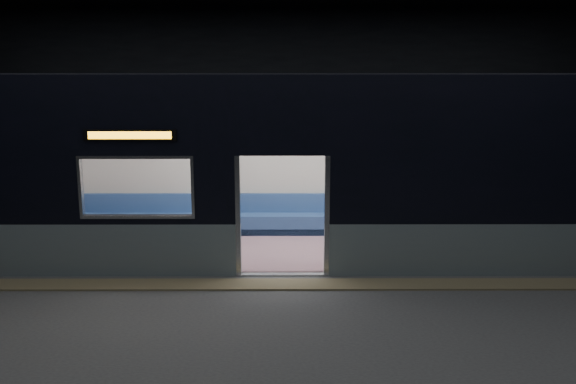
{
  "coord_description": "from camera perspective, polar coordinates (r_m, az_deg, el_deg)",
  "views": [
    {
      "loc": [
        0.06,
        -8.8,
        3.43
      ],
      "look_at": [
        0.1,
        2.3,
        1.19
      ],
      "focal_mm": 38.0,
      "sensor_mm": 36.0,
      "label": 1
    }
  ],
  "objects": [
    {
      "name": "transit_map",
      "position": [
        13.72,
        20.94,
        2.57
      ],
      "size": [
        1.08,
        0.03,
        0.7
      ],
      "primitive_type": "cube",
      "color": "white",
      "rests_on": "metro_car"
    },
    {
      "name": "tactile_strip",
      "position": [
        9.95,
        -0.52,
        -8.65
      ],
      "size": [
        22.8,
        0.5,
        0.03
      ],
      "primitive_type": "cube",
      "color": "#8C7F59",
      "rests_on": "station_floor"
    },
    {
      "name": "passenger",
      "position": [
        12.84,
        10.22,
        -0.7
      ],
      "size": [
        0.38,
        0.65,
        1.32
      ],
      "rotation": [
        0.0,
        0.0,
        0.06
      ],
      "color": "black",
      "rests_on": "metro_car"
    },
    {
      "name": "handbag",
      "position": [
        12.66,
        10.39,
        -1.38
      ],
      "size": [
        0.34,
        0.32,
        0.13
      ],
      "primitive_type": "cube",
      "rotation": [
        0.0,
        0.0,
        -0.42
      ],
      "color": "black",
      "rests_on": "passenger"
    },
    {
      "name": "metro_car",
      "position": [
        11.45,
        -0.49,
        3.46
      ],
      "size": [
        18.0,
        3.04,
        3.35
      ],
      "color": "gray",
      "rests_on": "station_floor"
    },
    {
      "name": "station_floor",
      "position": [
        9.44,
        -0.54,
        -9.91
      ],
      "size": [
        24.0,
        14.0,
        0.01
      ],
      "primitive_type": "cube",
      "color": "#47494C",
      "rests_on": "ground"
    },
    {
      "name": "station_envelope",
      "position": [
        8.8,
        -0.59,
        12.94
      ],
      "size": [
        24.0,
        14.0,
        5.0
      ],
      "color": "black",
      "rests_on": "station_floor"
    }
  ]
}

